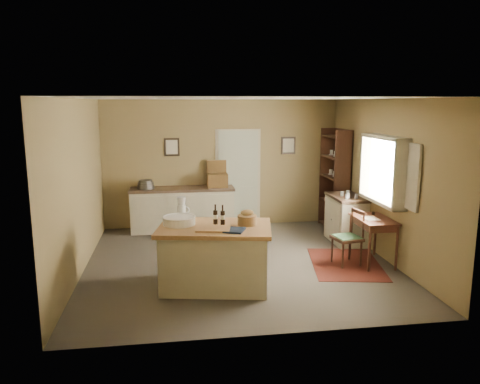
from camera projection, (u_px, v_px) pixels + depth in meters
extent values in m
plane|color=brown|center=(239.00, 263.00, 7.83)|extent=(5.00, 5.00, 0.00)
cube|color=olive|center=(222.00, 164.00, 10.00)|extent=(5.00, 0.10, 2.70)
cube|color=olive|center=(271.00, 221.00, 5.14)|extent=(5.00, 0.10, 2.70)
cube|color=olive|center=(78.00, 187.00, 7.21)|extent=(0.10, 5.00, 2.70)
cube|color=olive|center=(384.00, 180.00, 7.93)|extent=(0.10, 5.00, 2.70)
plane|color=silver|center=(238.00, 98.00, 7.32)|extent=(5.00, 5.00, 0.00)
cube|color=#A9AD95|center=(238.00, 177.00, 10.08)|extent=(0.97, 0.06, 2.11)
cube|color=black|center=(172.00, 147.00, 9.76)|extent=(0.32, 0.02, 0.38)
cube|color=beige|center=(172.00, 147.00, 9.75)|extent=(0.24, 0.01, 0.30)
cube|color=black|center=(288.00, 145.00, 10.12)|extent=(0.32, 0.02, 0.38)
cube|color=beige|center=(288.00, 146.00, 10.11)|extent=(0.24, 0.01, 0.30)
cube|color=#BCB394|center=(381.00, 201.00, 7.78)|extent=(0.25, 1.32, 0.06)
cube|color=#BCB394|center=(385.00, 137.00, 7.58)|extent=(0.25, 1.32, 0.06)
cube|color=white|center=(390.00, 170.00, 7.70)|extent=(0.01, 1.20, 1.00)
cube|color=#BCB394|center=(413.00, 177.00, 6.90)|extent=(0.04, 0.35, 1.00)
cube|color=#BCB394|center=(367.00, 163.00, 8.49)|extent=(0.04, 0.35, 1.00)
cube|color=#BCB394|center=(215.00, 258.00, 6.74)|extent=(1.62, 1.18, 0.85)
cube|color=#AD7F46|center=(215.00, 228.00, 6.65)|extent=(1.75, 1.31, 0.06)
cylinder|color=white|center=(179.00, 221.00, 6.72)|extent=(0.46, 0.46, 0.11)
cube|color=#AD7F46|center=(213.00, 229.00, 6.43)|extent=(0.51, 0.40, 0.03)
cube|color=black|center=(230.00, 230.00, 6.39)|extent=(0.45, 0.42, 0.02)
cylinder|color=olive|center=(247.00, 220.00, 6.70)|extent=(0.28, 0.28, 0.14)
cylinder|color=black|center=(215.00, 214.00, 6.72)|extent=(0.06, 0.06, 0.29)
cylinder|color=black|center=(223.00, 215.00, 6.69)|extent=(0.06, 0.06, 0.29)
cube|color=#BCB394|center=(183.00, 210.00, 9.76)|extent=(2.10, 0.58, 0.85)
cube|color=#332319|center=(182.00, 189.00, 9.67)|extent=(2.14, 0.61, 0.05)
cube|color=#513617|center=(217.00, 180.00, 9.75)|extent=(0.42, 0.32, 0.28)
cylinder|color=#59544F|center=(146.00, 184.00, 9.55)|extent=(0.36, 0.36, 0.18)
cube|color=#4A150E|center=(346.00, 264.00, 7.76)|extent=(1.37, 1.77, 0.01)
cube|color=#3C1D14|center=(374.00, 219.00, 7.68)|extent=(0.54, 0.88, 0.03)
cube|color=#3C1D14|center=(374.00, 223.00, 7.69)|extent=(0.48, 0.82, 0.10)
cube|color=silver|center=(371.00, 218.00, 7.67)|extent=(0.22, 0.30, 0.01)
cylinder|color=black|center=(373.00, 213.00, 7.92)|extent=(0.05, 0.05, 0.05)
cylinder|color=#3C1D14|center=(369.00, 250.00, 7.33)|extent=(0.04, 0.04, 0.72)
cylinder|color=#3C1D14|center=(397.00, 249.00, 7.40)|extent=(0.04, 0.04, 0.72)
cylinder|color=#3C1D14|center=(350.00, 236.00, 8.11)|extent=(0.04, 0.04, 0.72)
cylinder|color=#3C1D14|center=(375.00, 235.00, 8.17)|extent=(0.04, 0.04, 0.72)
cube|color=#BCB394|center=(346.00, 220.00, 8.93)|extent=(0.52, 0.95, 0.85)
cube|color=#332319|center=(347.00, 197.00, 8.84)|extent=(0.55, 0.99, 0.05)
cylinder|color=silver|center=(348.00, 195.00, 8.68)|extent=(0.23, 0.23, 0.09)
cube|color=black|center=(343.00, 183.00, 9.34)|extent=(0.36, 0.04, 2.10)
cube|color=black|center=(328.00, 176.00, 10.22)|extent=(0.36, 0.04, 2.10)
cube|color=black|center=(342.00, 179.00, 9.80)|extent=(0.02, 0.95, 2.10)
cube|color=black|center=(333.00, 226.00, 9.97)|extent=(0.36, 0.91, 0.03)
cube|color=black|center=(334.00, 202.00, 9.87)|extent=(0.36, 0.91, 0.03)
cube|color=black|center=(335.00, 177.00, 9.77)|extent=(0.36, 0.91, 0.03)
cube|color=black|center=(336.00, 157.00, 9.69)|extent=(0.36, 0.91, 0.03)
cube|color=black|center=(336.00, 137.00, 9.61)|extent=(0.36, 0.91, 0.03)
cylinder|color=white|center=(335.00, 174.00, 9.76)|extent=(0.12, 0.12, 0.11)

